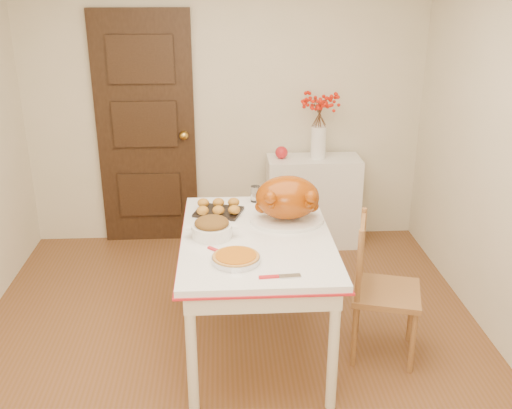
{
  "coord_description": "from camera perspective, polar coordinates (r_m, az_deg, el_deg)",
  "views": [
    {
      "loc": [
        -0.03,
        -3.09,
        2.29
      ],
      "look_at": [
        0.16,
        0.22,
        1.0
      ],
      "focal_mm": 41.06,
      "sensor_mm": 36.0,
      "label": 1
    }
  ],
  "objects": [
    {
      "name": "pumpkin_pie",
      "position": [
        3.25,
        -1.97,
        -5.16
      ],
      "size": [
        0.33,
        0.33,
        0.06
      ],
      "primitive_type": "cylinder",
      "rotation": [
        0.0,
        0.0,
        -0.26
      ],
      "color": "#B45B0C",
      "rests_on": "kitchen_table"
    },
    {
      "name": "shaker_pair",
      "position": [
        4.12,
        3.95,
        0.94
      ],
      "size": [
        0.1,
        0.06,
        0.09
      ],
      "primitive_type": null,
      "rotation": [
        0.0,
        0.0,
        -0.34
      ],
      "color": "white",
      "rests_on": "kitchen_table"
    },
    {
      "name": "floor",
      "position": [
        3.85,
        -2.34,
        -15.26
      ],
      "size": [
        3.5,
        4.0,
        0.0
      ],
      "primitive_type": "cube",
      "color": "brown",
      "rests_on": "ground"
    },
    {
      "name": "berry_vase",
      "position": [
        5.08,
        6.17,
        7.67
      ],
      "size": [
        0.3,
        0.3,
        0.58
      ],
      "primitive_type": null,
      "color": "white",
      "rests_on": "sideboard"
    },
    {
      "name": "door_back",
      "position": [
        5.26,
        -10.66,
        7.06
      ],
      "size": [
        0.85,
        0.06,
        2.06
      ],
      "primitive_type": "cube",
      "color": "black",
      "rests_on": "ground"
    },
    {
      "name": "carving_knife",
      "position": [
        3.35,
        -3.13,
        -4.77
      ],
      "size": [
        0.22,
        0.22,
        0.01
      ],
      "primitive_type": null,
      "rotation": [
        0.0,
        0.0,
        -0.76
      ],
      "color": "silver",
      "rests_on": "kitchen_table"
    },
    {
      "name": "turkey_platter",
      "position": [
        3.72,
        3.08,
        0.43
      ],
      "size": [
        0.51,
        0.43,
        0.3
      ],
      "primitive_type": null,
      "rotation": [
        0.0,
        0.0,
        -0.1
      ],
      "color": "#893503",
      "rests_on": "kitchen_table"
    },
    {
      "name": "pie_server",
      "position": [
        3.1,
        2.34,
        -6.99
      ],
      "size": [
        0.23,
        0.08,
        0.01
      ],
      "primitive_type": null,
      "rotation": [
        0.0,
        0.0,
        0.08
      ],
      "color": "silver",
      "rests_on": "kitchen_table"
    },
    {
      "name": "rolls_tray",
      "position": [
        3.91,
        -3.68,
        -0.3
      ],
      "size": [
        0.35,
        0.31,
        0.08
      ],
      "primitive_type": null,
      "rotation": [
        0.0,
        0.0,
        -0.31
      ],
      "color": "#A77528",
      "rests_on": "kitchen_table"
    },
    {
      "name": "apple",
      "position": [
        5.1,
        2.5,
        5.08
      ],
      "size": [
        0.11,
        0.11,
        0.11
      ],
      "primitive_type": "sphere",
      "color": "red",
      "rests_on": "sideboard"
    },
    {
      "name": "stuffing_dish",
      "position": [
        3.55,
        -4.32,
        -2.27
      ],
      "size": [
        0.33,
        0.27,
        0.12
      ],
      "primitive_type": null,
      "rotation": [
        0.0,
        0.0,
        -0.08
      ],
      "color": "brown",
      "rests_on": "kitchen_table"
    },
    {
      "name": "wall_back",
      "position": [
        5.2,
        -3.0,
        9.71
      ],
      "size": [
        3.5,
        0.0,
        2.5
      ],
      "primitive_type": "cube",
      "color": "beige",
      "rests_on": "ground"
    },
    {
      "name": "kitchen_table",
      "position": [
        3.77,
        0.04,
        -8.63
      ],
      "size": [
        0.93,
        1.36,
        0.82
      ],
      "primitive_type": null,
      "color": "white",
      "rests_on": "floor"
    },
    {
      "name": "drinking_glass",
      "position": [
        4.1,
        -0.07,
        1.04
      ],
      "size": [
        0.07,
        0.07,
        0.11
      ],
      "primitive_type": "cylinder",
      "rotation": [
        0.0,
        0.0,
        -0.05
      ],
      "color": "white",
      "rests_on": "kitchen_table"
    },
    {
      "name": "chair_oak",
      "position": [
        3.79,
        12.62,
        -8.08
      ],
      "size": [
        0.51,
        0.51,
        0.93
      ],
      "primitive_type": null,
      "rotation": [
        0.0,
        0.0,
        1.3
      ],
      "color": "brown",
      "rests_on": "floor"
    },
    {
      "name": "sideboard",
      "position": [
        5.28,
        5.54,
        0.3
      ],
      "size": [
        0.81,
        0.36,
        0.81
      ],
      "primitive_type": "cube",
      "color": "white",
      "rests_on": "floor"
    }
  ]
}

